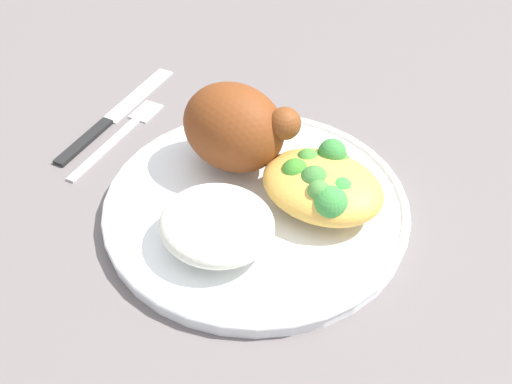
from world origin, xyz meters
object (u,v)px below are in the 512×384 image
rice_pile (218,225)px  knife (108,120)px  mac_cheese_with_broccoli (323,184)px  plate (256,206)px  roasted_chicken (235,127)px  fork (121,133)px

rice_pile → knife: 0.22m
mac_cheese_with_broccoli → knife: mac_cheese_with_broccoli is taller
mac_cheese_with_broccoli → knife: (-0.25, -0.00, -0.03)m
plate → rice_pile: (0.00, -0.06, 0.03)m
plate → roasted_chicken: roasted_chicken is taller
plate → rice_pile: 0.06m
plate → roasted_chicken: 0.07m
roasted_chicken → fork: 0.14m
plate → fork: (-0.18, 0.02, -0.01)m
roasted_chicken → fork: (-0.13, -0.02, -0.05)m
mac_cheese_with_broccoli → knife: size_ratio=0.57×
roasted_chicken → fork: size_ratio=0.72×
plate → knife: (-0.20, 0.03, -0.00)m
rice_pile → fork: bearing=157.5°
rice_pile → fork: (-0.18, 0.07, -0.03)m
plate → fork: size_ratio=1.87×
roasted_chicken → knife: roasted_chicken is taller
mac_cheese_with_broccoli → fork: mac_cheese_with_broccoli is taller
knife → mac_cheese_with_broccoli: bearing=0.7°
rice_pile → fork: size_ratio=0.66×
plate → mac_cheese_with_broccoli: size_ratio=2.48×
plate → mac_cheese_with_broccoli: bearing=31.5°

